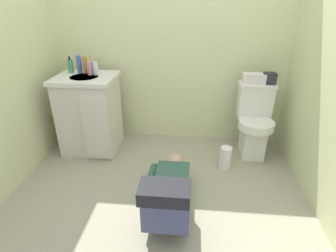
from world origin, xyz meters
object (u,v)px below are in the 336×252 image
at_px(faucet, 89,68).
at_px(person_plumber, 169,192).
at_px(toiletry_bag, 269,78).
at_px(paper_towel_roll, 225,158).
at_px(bottle_amber, 85,65).
at_px(bottle_clear, 95,69).
at_px(bottle_blue, 79,64).
at_px(bottle_pink, 90,68).
at_px(toilet, 254,122).
at_px(vanity_cabinet, 90,113).
at_px(tissue_box, 254,78).
at_px(soap_dispenser, 71,66).

height_order(faucet, person_plumber, faucet).
xyz_separation_m(faucet, toiletry_bag, (1.83, 0.01, -0.06)).
relative_size(toiletry_bag, paper_towel_roll, 0.55).
xyz_separation_m(bottle_amber, bottle_clear, (0.12, -0.06, -0.02)).
height_order(bottle_blue, bottle_pink, bottle_blue).
relative_size(toilet, vanity_cabinet, 0.91).
height_order(person_plumber, tissue_box, tissue_box).
bearing_deg(faucet, bottle_pink, -64.89).
bearing_deg(bottle_pink, toiletry_bag, 2.96).
xyz_separation_m(tissue_box, paper_towel_roll, (-0.25, -0.41, -0.69)).
bearing_deg(toilet, tissue_box, 116.43).
height_order(vanity_cabinet, tissue_box, tissue_box).
distance_m(bottle_blue, bottle_pink, 0.15).
xyz_separation_m(tissue_box, bottle_amber, (-1.71, -0.03, 0.10)).
bearing_deg(vanity_cabinet, tissue_box, 5.33).
xyz_separation_m(bottle_blue, paper_towel_roll, (1.52, -0.38, -0.80)).
bearing_deg(toilet, toiletry_bag, 40.77).
distance_m(person_plumber, toiletry_bag, 1.52).
bearing_deg(bottle_blue, bottle_clear, -17.55).
bearing_deg(toiletry_bag, soap_dispenser, -179.14).
relative_size(toiletry_bag, soap_dispenser, 0.75).
relative_size(soap_dispenser, bottle_pink, 1.25).
bearing_deg(bottle_pink, soap_dispenser, 164.74).
bearing_deg(bottle_pink, vanity_cabinet, -118.99).
height_order(person_plumber, toiletry_bag, toiletry_bag).
distance_m(toiletry_bag, bottle_pink, 1.80).
xyz_separation_m(toiletry_bag, paper_towel_roll, (-0.41, -0.41, -0.69)).
bearing_deg(soap_dispenser, bottle_pink, -15.26).
xyz_separation_m(person_plumber, toiletry_bag, (0.90, 1.04, 0.63)).
bearing_deg(toiletry_bag, bottle_amber, -179.10).
relative_size(vanity_cabinet, bottle_amber, 4.87).
relative_size(toiletry_bag, bottle_pink, 0.93).
height_order(tissue_box, bottle_blue, bottle_blue).
relative_size(vanity_cabinet, bottle_pink, 6.16).
height_order(bottle_blue, paper_towel_roll, bottle_blue).
xyz_separation_m(tissue_box, bottle_clear, (-1.58, -0.09, 0.08)).
height_order(toilet, bottle_blue, bottle_blue).
height_order(tissue_box, toiletry_bag, toiletry_bag).
bearing_deg(toiletry_bag, tissue_box, 180.00).
relative_size(toilet, person_plumber, 0.70).
height_order(faucet, soap_dispenser, soap_dispenser).
xyz_separation_m(faucet, bottle_blue, (-0.09, -0.02, 0.04)).
distance_m(faucet, toiletry_bag, 1.83).
distance_m(faucet, bottle_pink, 0.09).
relative_size(faucet, person_plumber, 0.09).
bearing_deg(toilet, faucet, 177.34).
distance_m(person_plumber, paper_towel_roll, 0.81).
height_order(faucet, paper_towel_roll, faucet).
bearing_deg(bottle_clear, toiletry_bag, 3.06).
relative_size(bottle_pink, paper_towel_roll, 0.59).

